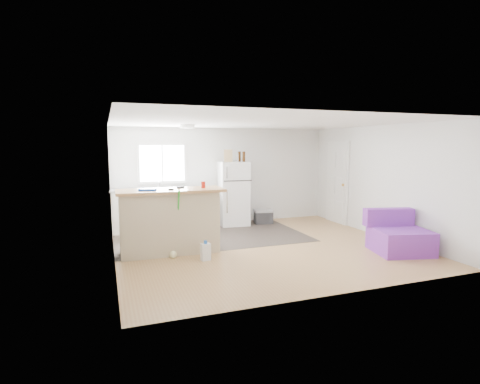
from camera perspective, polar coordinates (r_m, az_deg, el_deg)
name	(u,v)px	position (r m, az deg, el deg)	size (l,w,h in m)	color
room	(263,186)	(7.17, 3.59, 0.92)	(5.51, 5.01, 2.41)	#A37544
vinyl_zone	(210,235)	(8.31, -4.58, -6.62)	(4.05, 2.50, 0.00)	#2E2823
window	(162,163)	(9.13, -11.77, 4.32)	(1.18, 0.06, 0.98)	white
interior_door	(337,183)	(9.87, 14.57, 1.34)	(0.11, 0.92, 2.10)	white
ceiling_fixture	(187,126)	(7.92, -8.01, 9.86)	(0.30, 0.30, 0.07)	white
kitchen_cabinets	(161,209)	(8.90, -11.90, -2.53)	(2.27, 0.90, 1.28)	white
peninsula	(170,221)	(7.00, -10.69, -4.34)	(1.93, 0.76, 1.18)	beige
refrigerator	(233,193)	(9.27, -1.00, -0.23)	(0.74, 0.71, 1.57)	white
cooler	(263,216)	(9.52, 3.58, -3.73)	(0.51, 0.39, 0.36)	#2D2D2F
purple_seat	(398,237)	(7.58, 22.99, -6.33)	(1.13, 1.10, 0.78)	purple
cleaner_jug	(206,252)	(6.55, -5.26, -9.04)	(0.17, 0.14, 0.35)	silver
mop	(175,244)	(6.77, -9.95, -7.88)	(0.21, 0.35, 1.23)	green
red_cup	(203,185)	(7.02, -5.63, 1.11)	(0.08, 0.08, 0.12)	#B8190B
blue_tray	(148,189)	(6.81, -13.88, 0.39)	(0.30, 0.22, 0.04)	blue
tool_a	(181,187)	(7.07, -9.05, 0.72)	(0.14, 0.05, 0.03)	black
tool_b	(171,189)	(6.77, -10.47, 0.40)	(0.10, 0.04, 0.03)	black
cardboard_box	(228,156)	(9.06, -1.81, 5.54)	(0.20, 0.10, 0.30)	tan
bottle_left	(244,157)	(9.16, 0.58, 5.41)	(0.07, 0.07, 0.25)	#351D09
bottle_right	(239,157)	(9.26, -0.11, 5.43)	(0.07, 0.07, 0.25)	#351D09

